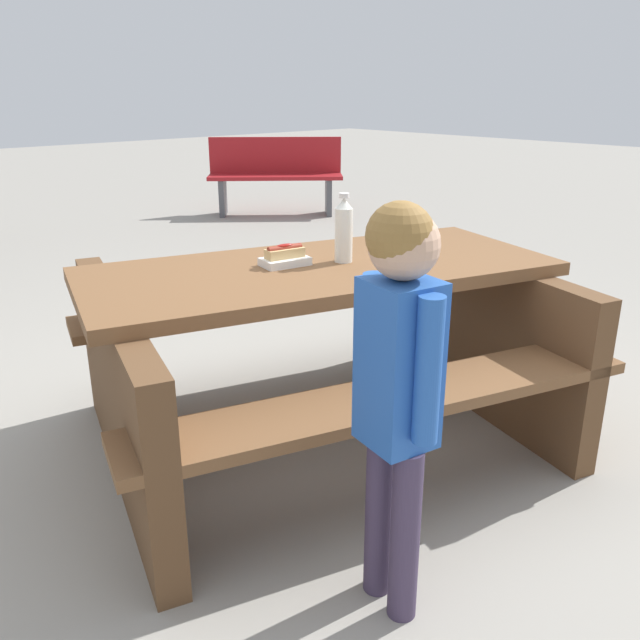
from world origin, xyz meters
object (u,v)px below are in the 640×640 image
hotdog_tray (285,257)px  park_bench_near (276,174)px  soda_bottle (344,230)px  child_in_coat (398,366)px  picnic_table (320,339)px

hotdog_tray → park_bench_near: park_bench_near is taller
soda_bottle → hotdog_tray: size_ratio=1.35×
soda_bottle → hotdog_tray: bearing=-28.0°
soda_bottle → child_in_coat: size_ratio=0.23×
soda_bottle → park_bench_near: (-2.98, -4.17, -0.42)m
child_in_coat → soda_bottle: bearing=-126.2°
picnic_table → park_bench_near: (-3.08, -4.15, 0.00)m
soda_bottle → picnic_table: bearing=-12.9°
picnic_table → child_in_coat: size_ratio=1.85×
picnic_table → park_bench_near: 5.17m
picnic_table → child_in_coat: child_in_coat is taller
picnic_table → hotdog_tray: bearing=-39.8°
child_in_coat → park_bench_near: (-3.57, -4.97, -0.29)m
picnic_table → park_bench_near: bearing=-126.6°
soda_bottle → child_in_coat: 1.00m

